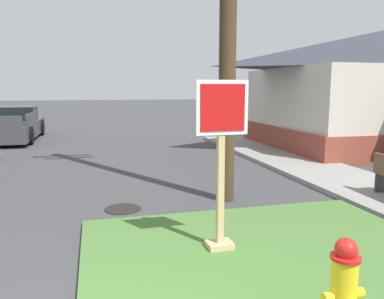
{
  "coord_description": "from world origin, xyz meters",
  "views": [
    {
      "loc": [
        0.26,
        -2.62,
        2.3
      ],
      "look_at": [
        1.84,
        3.53,
        1.29
      ],
      "focal_mm": 35.71,
      "sensor_mm": 36.0,
      "label": 1
    }
  ],
  "objects_px": {
    "fire_hydrant": "(343,296)",
    "pickup_truck_charcoal": "(13,126)",
    "stop_sign": "(221,168)",
    "manhole_cover": "(123,209)"
  },
  "relations": [
    {
      "from": "fire_hydrant",
      "to": "pickup_truck_charcoal",
      "type": "relative_size",
      "value": 0.18
    },
    {
      "from": "stop_sign",
      "to": "pickup_truck_charcoal",
      "type": "distance_m",
      "value": 14.79
    },
    {
      "from": "manhole_cover",
      "to": "pickup_truck_charcoal",
      "type": "bearing_deg",
      "value": 109.36
    },
    {
      "from": "fire_hydrant",
      "to": "stop_sign",
      "type": "bearing_deg",
      "value": 98.89
    },
    {
      "from": "fire_hydrant",
      "to": "stop_sign",
      "type": "relative_size",
      "value": 0.42
    },
    {
      "from": "manhole_cover",
      "to": "pickup_truck_charcoal",
      "type": "height_order",
      "value": "pickup_truck_charcoal"
    },
    {
      "from": "stop_sign",
      "to": "manhole_cover",
      "type": "relative_size",
      "value": 3.34
    },
    {
      "from": "fire_hydrant",
      "to": "manhole_cover",
      "type": "height_order",
      "value": "fire_hydrant"
    },
    {
      "from": "manhole_cover",
      "to": "fire_hydrant",
      "type": "bearing_deg",
      "value": -71.57
    },
    {
      "from": "manhole_cover",
      "to": "pickup_truck_charcoal",
      "type": "xyz_separation_m",
      "value": [
        -4.03,
        11.47,
        0.61
      ]
    }
  ]
}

